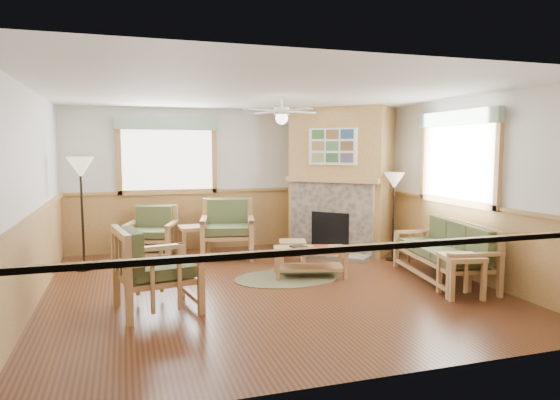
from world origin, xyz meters
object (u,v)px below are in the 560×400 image
object	(u,v)px
footstool	(292,252)
end_table_chairs	(194,242)
armchair_left	(157,269)
end_table_sofa	(461,276)
armchair_back_right	(227,229)
armchair_back_left	(151,232)
coffee_table	(310,262)
floor_lamp_right	(393,216)
sofa	(443,251)
floor_lamp_left	(82,214)

from	to	relation	value
footstool	end_table_chairs	bearing A→B (deg)	147.59
armchair_left	end_table_sofa	bearing A→B (deg)	-109.73
armchair_back_right	end_table_sofa	distance (m)	4.12
armchair_left	armchair_back_right	bearing A→B (deg)	-37.89
armchair_back_left	armchair_back_right	size ratio (longest dim) A/B	0.89
armchair_back_left	end_table_sofa	world-z (taller)	armchair_back_left
armchair_back_left	armchair_back_right	xyz separation A→B (m)	(1.31, -0.36, 0.06)
end_table_sofa	footstool	world-z (taller)	end_table_sofa
end_table_sofa	end_table_chairs	bearing A→B (deg)	131.09
coffee_table	end_table_chairs	distance (m)	2.42
armchair_back_left	armchair_left	size ratio (longest dim) A/B	0.90
armchair_back_right	armchair_left	bearing A→B (deg)	-105.42
coffee_table	armchair_back_right	bearing A→B (deg)	132.26
footstool	floor_lamp_right	distance (m)	1.87
sofa	coffee_table	world-z (taller)	sofa
armchair_left	floor_lamp_right	size ratio (longest dim) A/B	0.66
armchair_left	coffee_table	xyz separation A→B (m)	(2.32, 0.92, -0.29)
sofa	armchair_back_left	bearing A→B (deg)	-116.70
armchair_back_left	armchair_back_right	world-z (taller)	armchair_back_right
sofa	coffee_table	distance (m)	1.97
armchair_left	floor_lamp_left	xyz separation A→B (m)	(-1.00, 2.41, 0.40)
armchair_back_right	floor_lamp_left	distance (m)	2.44
armchair_back_left	end_table_chairs	size ratio (longest dim) A/B	1.60
sofa	armchair_back_right	xyz separation A→B (m)	(-2.70, 2.54, 0.08)
end_table_chairs	footstool	distance (m)	1.82
coffee_table	floor_lamp_left	bearing A→B (deg)	169.97
armchair_left	armchair_back_left	bearing A→B (deg)	-11.77
sofa	end_table_sofa	size ratio (longest dim) A/B	3.40
armchair_back_left	armchair_left	distance (m)	3.01
armchair_back_right	end_table_sofa	size ratio (longest dim) A/B	1.84
floor_lamp_left	floor_lamp_right	world-z (taller)	floor_lamp_left
coffee_table	sofa	bearing A→B (deg)	-10.25
footstool	floor_lamp_left	xyz separation A→B (m)	(-3.35, 0.57, 0.72)
armchair_back_right	coffee_table	distance (m)	1.98
floor_lamp_right	armchair_back_left	bearing A→B (deg)	159.81
floor_lamp_left	armchair_back_right	bearing A→B (deg)	5.72
end_table_chairs	floor_lamp_right	size ratio (longest dim) A/B	0.37
footstool	floor_lamp_right	bearing A→B (deg)	-9.82
end_table_chairs	floor_lamp_left	distance (m)	1.96
armchair_back_right	end_table_sofa	world-z (taller)	armchair_back_right
armchair_left	end_table_chairs	distance (m)	2.94
coffee_table	end_table_sofa	xyz separation A→B (m)	(1.52, -1.58, 0.06)
coffee_table	footstool	world-z (taller)	coffee_table
armchair_left	footstool	world-z (taller)	armchair_left
armchair_back_left	floor_lamp_right	size ratio (longest dim) A/B	0.59
armchair_back_right	armchair_back_left	bearing A→B (deg)	177.06
end_table_sofa	footstool	xyz separation A→B (m)	(-1.49, 2.49, -0.09)
armchair_left	end_table_sofa	xyz separation A→B (m)	(3.84, -0.65, -0.23)
armchair_back_left	armchair_back_right	distance (m)	1.36
sofa	armchair_back_right	size ratio (longest dim) A/B	1.84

